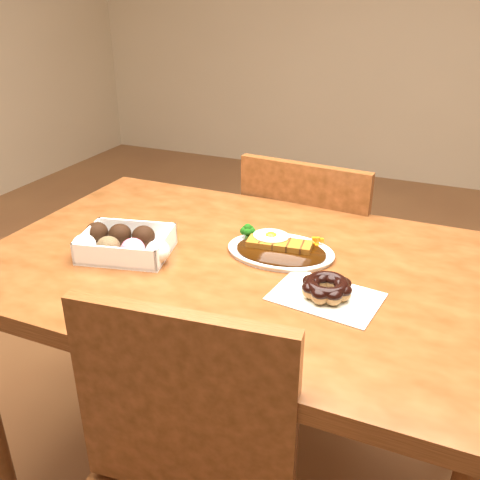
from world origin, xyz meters
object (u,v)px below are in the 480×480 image
at_px(table, 239,296).
at_px(donut_box, 124,243).
at_px(katsu_curry_plate, 279,248).
at_px(pon_de_ring, 327,288).
at_px(chair_far, 313,266).

relative_size(table, donut_box, 4.83).
distance_m(katsu_curry_plate, donut_box, 0.37).
height_order(katsu_curry_plate, pon_de_ring, katsu_curry_plate).
distance_m(table, katsu_curry_plate, 0.15).
height_order(table, katsu_curry_plate, katsu_curry_plate).
relative_size(katsu_curry_plate, pon_de_ring, 1.13).
height_order(chair_far, pon_de_ring, chair_far).
bearing_deg(pon_de_ring, table, 160.64).
xyz_separation_m(table, katsu_curry_plate, (0.07, 0.07, 0.11)).
bearing_deg(pon_de_ring, donut_box, 179.88).
height_order(katsu_curry_plate, donut_box, donut_box).
bearing_deg(donut_box, table, 16.77).
bearing_deg(chair_far, katsu_curry_plate, 98.98).
xyz_separation_m(chair_far, donut_box, (-0.30, -0.61, 0.30)).
bearing_deg(table, chair_far, 86.08).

